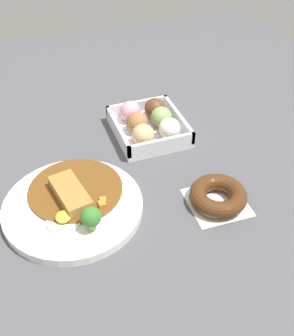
{
  "coord_description": "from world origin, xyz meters",
  "views": [
    {
      "loc": [
        -0.65,
        0.12,
        0.6
      ],
      "look_at": [
        -0.02,
        -0.1,
        0.03
      ],
      "focal_mm": 44.64,
      "sensor_mm": 36.0,
      "label": 1
    }
  ],
  "objects": [
    {
      "name": "chocolate_ring_donut",
      "position": [
        -0.14,
        -0.21,
        0.02
      ],
      "size": [
        0.12,
        0.12,
        0.04
      ],
      "color": "white",
      "rests_on": "ground_plane"
    },
    {
      "name": "donut_box",
      "position": [
        0.13,
        -0.16,
        0.03
      ],
      "size": [
        0.18,
        0.16,
        0.06
      ],
      "color": "white",
      "rests_on": "ground_plane"
    },
    {
      "name": "curry_plate",
      "position": [
        -0.06,
        0.06,
        0.01
      ],
      "size": [
        0.27,
        0.27,
        0.07
      ],
      "color": "white",
      "rests_on": "ground_plane"
    },
    {
      "name": "ground_plane",
      "position": [
        0.0,
        0.0,
        0.0
      ],
      "size": [
        1.6,
        1.6,
        0.0
      ],
      "primitive_type": "plane",
      "color": "#4C4C51"
    }
  ]
}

